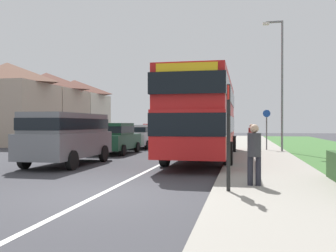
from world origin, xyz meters
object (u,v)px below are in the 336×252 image
Objects in this scene: pedestrian_at_stop at (254,152)px; pedestrian_walking_away at (251,136)px; parked_car_red at (156,133)px; bus_stop_sign at (228,130)px; cycle_route_sign at (267,128)px; street_lamp_mid at (280,77)px; parked_van_grey at (68,134)px; double_decker_bus at (205,114)px; parked_car_silver at (139,135)px; parked_car_dark_green at (116,137)px.

pedestrian_walking_away is (0.22, 12.53, 0.00)m from pedestrian_at_stop.
bus_stop_sign is (6.69, -20.69, 0.62)m from parked_car_red.
bus_stop_sign is (-0.61, -0.88, 0.56)m from pedestrian_at_stop.
pedestrian_walking_away is 1.16m from cycle_route_sign.
parked_car_red is at bearing 139.73° from street_lamp_mid.
pedestrian_at_stop is 13.16m from cycle_route_sign.
pedestrian_at_stop is (7.30, -4.26, -0.28)m from parked_van_grey.
street_lamp_mid reaches higher than pedestrian_walking_away.
double_decker_bus is 8.62m from parked_car_silver.
double_decker_bus is 5.40m from pedestrian_walking_away.
street_lamp_mid is (9.03, 2.31, 3.38)m from parked_car_dark_green.
parked_car_dark_green is at bearing -159.70° from pedestrian_walking_away.
cycle_route_sign reaches higher than parked_car_dark_green.
pedestrian_walking_away is at bearing -44.04° from parked_car_red.
bus_stop_sign is (6.61, -10.66, 0.60)m from parked_car_dark_green.
street_lamp_mid reaches higher than double_decker_bus.
street_lamp_mid is at bearing 40.67° from parked_van_grey.
pedestrian_at_stop is 1.00× the size of pedestrian_walking_away.
double_decker_bus is 6.25m from cycle_route_sign.
street_lamp_mid reaches higher than bus_stop_sign.
bus_stop_sign is at bearing -58.20° from parked_car_dark_green.
parked_car_red is (-0.07, 10.02, -0.02)m from parked_car_dark_green.
parked_car_dark_green is 12.16m from pedestrian_at_stop.
bus_stop_sign reaches higher than parked_car_silver.
street_lamp_mid reaches higher than parked_car_red.
pedestrian_at_stop is at bearing -69.77° from parked_car_red.
parked_car_red is 21.75m from bus_stop_sign.
double_decker_bus is 4.43× the size of bus_stop_sign.
cycle_route_sign reaches higher than parked_car_red.
pedestrian_walking_away is at bearing -147.59° from cycle_route_sign.
bus_stop_sign reaches higher than parked_car_dark_green.
parked_van_grey reaches higher than pedestrian_walking_away.
parked_car_red is 2.62× the size of pedestrian_at_stop.
parked_car_silver is 1.56× the size of cycle_route_sign.
parked_car_red reaches higher than pedestrian_walking_away.
parked_car_dark_green is at bearing -89.57° from parked_car_red.
cycle_route_sign is at bearing 85.09° from pedestrian_at_stop.
parked_car_silver is at bearing 164.97° from pedestrian_walking_away.
parked_van_grey is 1.26× the size of parked_car_silver.
double_decker_bus is at bearing -131.95° from street_lamp_mid.
parked_van_grey is 10.29m from parked_car_silver.
parked_car_dark_green is 10.02m from parked_car_red.
bus_stop_sign reaches higher than cycle_route_sign.
parked_van_grey is (-5.24, -3.52, -0.89)m from double_decker_bus.
parked_car_red reaches higher than parked_car_silver.
street_lamp_mid is at bearing 79.43° from bus_stop_sign.
pedestrian_at_stop is (7.22, -9.78, 0.04)m from parked_car_dark_green.
street_lamp_mid is at bearing 14.32° from parked_car_dark_green.
parked_car_red is at bearing 141.52° from cycle_route_sign.
parked_car_silver is 0.52× the size of street_lamp_mid.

